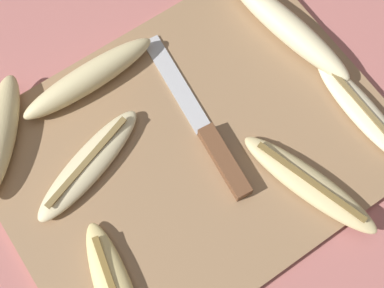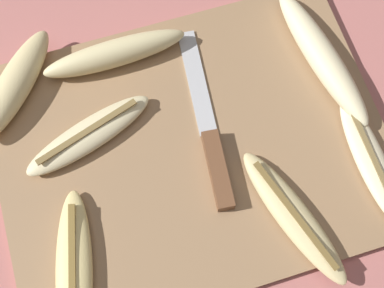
# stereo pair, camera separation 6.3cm
# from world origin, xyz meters

# --- Properties ---
(ground_plane) EXTENTS (4.00, 4.00, 0.00)m
(ground_plane) POSITION_xyz_m (0.00, 0.00, 0.00)
(ground_plane) COLOR #B76B66
(cutting_board) EXTENTS (0.47, 0.36, 0.01)m
(cutting_board) POSITION_xyz_m (0.00, 0.00, 0.01)
(cutting_board) COLOR #997551
(cutting_board) RESTS_ON ground_plane
(knife) EXTENTS (0.04, 0.24, 0.02)m
(knife) POSITION_xyz_m (0.02, -0.01, 0.02)
(knife) COLOR brown
(knife) RESTS_ON cutting_board
(banana_cream_curved) EXTENTS (0.17, 0.09, 0.02)m
(banana_cream_curved) POSITION_xyz_m (-0.11, 0.05, 0.02)
(banana_cream_curved) COLOR beige
(banana_cream_curved) RESTS_ON cutting_board
(banana_pale_long) EXTENTS (0.07, 0.21, 0.03)m
(banana_pale_long) POSITION_xyz_m (0.19, 0.06, 0.03)
(banana_pale_long) COLOR beige
(banana_pale_long) RESTS_ON cutting_board
(banana_soft_right) EXTENTS (0.18, 0.04, 0.04)m
(banana_soft_right) POSITION_xyz_m (-0.06, 0.14, 0.03)
(banana_soft_right) COLOR beige
(banana_soft_right) RESTS_ON cutting_board
(banana_bright_far) EXTENTS (0.04, 0.16, 0.02)m
(banana_bright_far) POSITION_xyz_m (0.20, -0.08, 0.02)
(banana_bright_far) COLOR beige
(banana_bright_far) RESTS_ON cutting_board
(banana_mellow_near) EXTENTS (0.09, 0.19, 0.02)m
(banana_mellow_near) POSITION_xyz_m (0.08, -0.12, 0.02)
(banana_mellow_near) COLOR beige
(banana_mellow_near) RESTS_ON cutting_board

